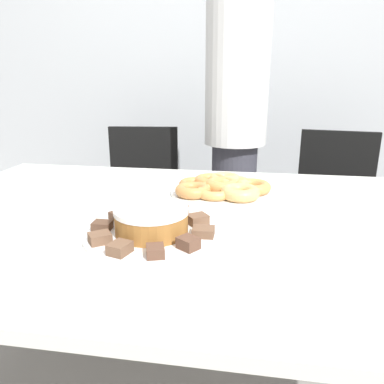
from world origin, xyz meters
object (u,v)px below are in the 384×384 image
object	(u,v)px
frosted_cake	(151,220)
napkin	(15,206)
office_chair_left	(142,212)
plate_donuts	(221,192)
person_standing	(235,127)
office_chair_right	(332,223)
plate_cake	(152,234)

from	to	relation	value
frosted_cake	napkin	bearing A→B (deg)	163.00
office_chair_left	plate_donuts	world-z (taller)	office_chair_left
person_standing	plate_donuts	xyz separation A→B (m)	(-0.01, -0.64, -0.14)
person_standing	office_chair_left	distance (m)	0.73
office_chair_left	office_chair_right	size ratio (longest dim) A/B	1.00
person_standing	office_chair_right	distance (m)	0.73
office_chair_right	plate_cake	xyz separation A→B (m)	(-0.68, -1.10, 0.36)
office_chair_right	napkin	distance (m)	1.53
office_chair_right	napkin	world-z (taller)	office_chair_right
office_chair_left	napkin	bearing A→B (deg)	-102.75
office_chair_left	plate_donuts	xyz separation A→B (m)	(0.51, -0.71, 0.36)
frosted_cake	napkin	size ratio (longest dim) A/B	1.14
office_chair_left	plate_cake	xyz separation A→B (m)	(0.37, -1.10, 0.36)
office_chair_left	office_chair_right	bearing A→B (deg)	-6.50
person_standing	napkin	size ratio (longest dim) A/B	10.68
office_chair_right	plate_donuts	bearing A→B (deg)	-118.47
plate_cake	frosted_cake	size ratio (longest dim) A/B	1.83
office_chair_left	person_standing	bearing A→B (deg)	-13.85
office_chair_left	frosted_cake	xyz separation A→B (m)	(0.37, -1.10, 0.40)
office_chair_right	plate_donuts	xyz separation A→B (m)	(-0.54, -0.71, 0.36)
office_chair_left	plate_cake	size ratio (longest dim) A/B	2.64
plate_cake	frosted_cake	world-z (taller)	frosted_cake
plate_donuts	frosted_cake	xyz separation A→B (m)	(-0.14, -0.39, 0.04)
office_chair_right	napkin	size ratio (longest dim) A/B	5.52
plate_donuts	plate_cake	bearing A→B (deg)	-109.73
napkin	office_chair_left	bearing A→B (deg)	83.74
office_chair_left	plate_donuts	distance (m)	0.94
office_chair_left	napkin	distance (m)	1.03
napkin	plate_donuts	bearing A→B (deg)	21.98
office_chair_right	plate_cake	world-z (taller)	office_chair_right
office_chair_left	napkin	size ratio (longest dim) A/B	5.52
office_chair_left	plate_cake	world-z (taller)	office_chair_left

